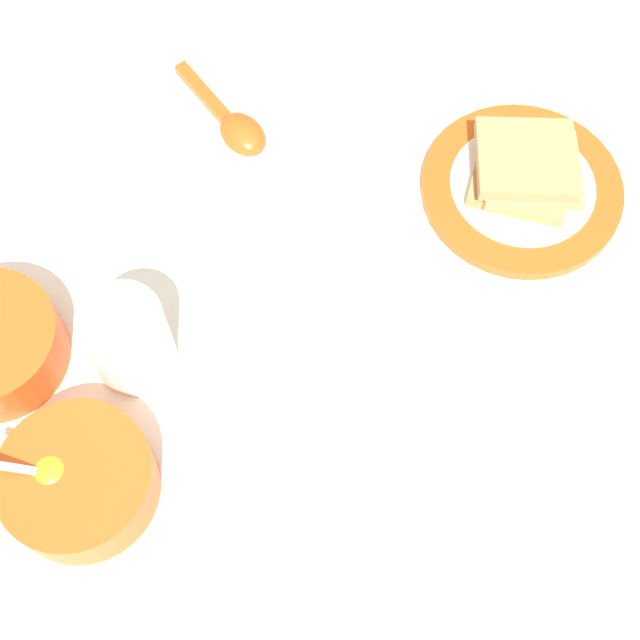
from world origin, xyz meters
TOP-DOWN VIEW (x-y plane):
  - ground_plane at (0.00, 0.00)m, footprint 3.00×3.00m
  - egg_bowl at (-0.11, -0.21)m, footprint 0.15×0.14m
  - toast_plate at (0.15, 0.25)m, footprint 0.21×0.21m
  - toast_sandwich at (0.15, 0.26)m, footprint 0.14×0.12m
  - soup_spoon at (-0.16, 0.21)m, footprint 0.15×0.10m
  - drinking_cup at (-0.13, -0.08)m, footprint 0.08×0.08m

SIDE VIEW (x-z plane):
  - ground_plane at x=0.00m, z-range 0.00..0.00m
  - toast_plate at x=0.15m, z-range 0.00..0.02m
  - soup_spoon at x=-0.16m, z-range 0.00..0.03m
  - egg_bowl at x=-0.11m, z-range -0.01..0.07m
  - toast_sandwich at x=0.15m, z-range 0.02..0.06m
  - drinking_cup at x=-0.13m, z-range 0.00..0.10m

